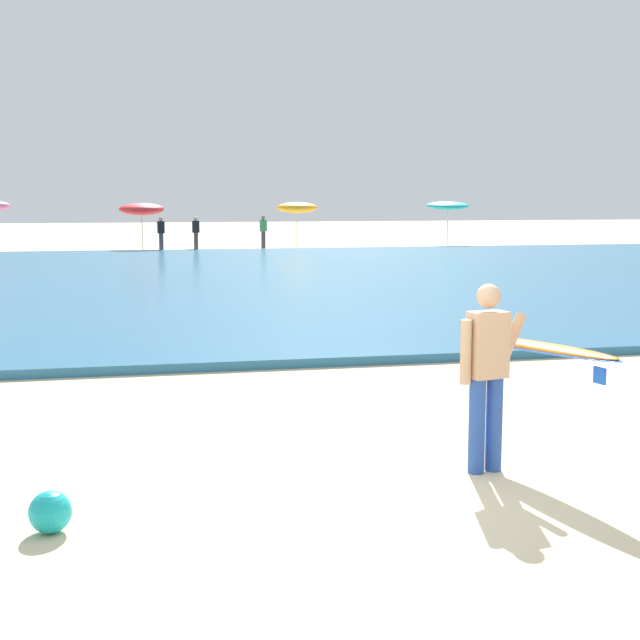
% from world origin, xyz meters
% --- Properties ---
extents(ground_plane, '(160.00, 160.00, 0.00)m').
position_xyz_m(ground_plane, '(0.00, 0.00, 0.00)').
color(ground_plane, beige).
extents(sea, '(120.00, 28.00, 0.14)m').
position_xyz_m(sea, '(0.00, 19.89, 0.07)').
color(sea, teal).
rests_on(sea, ground).
extents(surfer_with_board, '(1.18, 2.32, 1.73)m').
position_xyz_m(surfer_with_board, '(1.37, 0.63, 1.03)').
color(surfer_with_board, '#284CA3').
rests_on(surfer_with_board, ground).
extents(beach_umbrella_1, '(2.03, 2.04, 2.20)m').
position_xyz_m(beach_umbrella_1, '(-1.11, 35.47, 1.89)').
color(beach_umbrella_1, beige).
rests_on(beach_umbrella_1, ground).
extents(beach_umbrella_2, '(1.99, 1.99, 2.19)m').
position_xyz_m(beach_umbrella_2, '(6.38, 37.10, 1.92)').
color(beach_umbrella_2, beige).
rests_on(beach_umbrella_2, ground).
extents(beach_umbrella_3, '(2.12, 2.14, 2.26)m').
position_xyz_m(beach_umbrella_3, '(13.89, 36.38, 2.00)').
color(beach_umbrella_3, beige).
rests_on(beach_umbrella_3, ground).
extents(beachgoer_near_row_left, '(0.32, 0.20, 1.58)m').
position_xyz_m(beachgoer_near_row_left, '(4.48, 35.59, 0.84)').
color(beachgoer_near_row_left, '#383842').
rests_on(beachgoer_near_row_left, ground).
extents(beachgoer_near_row_mid, '(0.32, 0.20, 1.58)m').
position_xyz_m(beachgoer_near_row_mid, '(-0.31, 34.28, 0.84)').
color(beachgoer_near_row_mid, '#383842').
rests_on(beachgoer_near_row_mid, ground).
extents(beachgoer_near_row_right, '(0.32, 0.20, 1.58)m').
position_xyz_m(beachgoer_near_row_right, '(1.26, 34.70, 0.84)').
color(beachgoer_near_row_right, '#383842').
rests_on(beachgoer_near_row_right, ground).
extents(beach_ball, '(0.32, 0.32, 0.32)m').
position_xyz_m(beach_ball, '(-2.65, -0.16, 0.16)').
color(beach_ball, '#19ADB2').
rests_on(beach_ball, ground).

